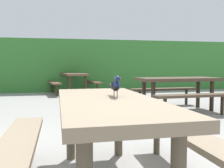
{
  "coord_description": "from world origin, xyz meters",
  "views": [
    {
      "loc": [
        -0.22,
        -1.91,
        1.01
      ],
      "look_at": [
        0.22,
        0.3,
        0.84
      ],
      "focal_mm": 39.73,
      "sensor_mm": 36.0,
      "label": 1
    }
  ],
  "objects_px": {
    "picnic_table_foreground": "(108,121)",
    "picnic_table_mid_left": "(177,86)",
    "picnic_table_mid_right": "(73,78)",
    "bird_grackle": "(116,85)"
  },
  "relations": [
    {
      "from": "picnic_table_foreground",
      "to": "picnic_table_mid_left",
      "type": "xyz_separation_m",
      "value": [
        2.19,
        3.22,
        0.0
      ]
    },
    {
      "from": "picnic_table_mid_left",
      "to": "picnic_table_mid_right",
      "type": "distance_m",
      "value": 4.44
    },
    {
      "from": "bird_grackle",
      "to": "picnic_table_foreground",
      "type": "bearing_deg",
      "value": -134.18
    },
    {
      "from": "bird_grackle",
      "to": "picnic_table_mid_right",
      "type": "distance_m",
      "value": 7.01
    },
    {
      "from": "picnic_table_mid_left",
      "to": "picnic_table_mid_right",
      "type": "relative_size",
      "value": 0.93
    },
    {
      "from": "picnic_table_foreground",
      "to": "bird_grackle",
      "type": "xyz_separation_m",
      "value": [
        0.09,
        0.09,
        0.29
      ]
    },
    {
      "from": "picnic_table_mid_left",
      "to": "bird_grackle",
      "type": "bearing_deg",
      "value": -123.84
    },
    {
      "from": "picnic_table_mid_right",
      "to": "picnic_table_foreground",
      "type": "bearing_deg",
      "value": -90.14
    },
    {
      "from": "picnic_table_foreground",
      "to": "picnic_table_mid_right",
      "type": "bearing_deg",
      "value": 89.86
    },
    {
      "from": "picnic_table_mid_left",
      "to": "picnic_table_mid_right",
      "type": "bearing_deg",
      "value": 119.24
    }
  ]
}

